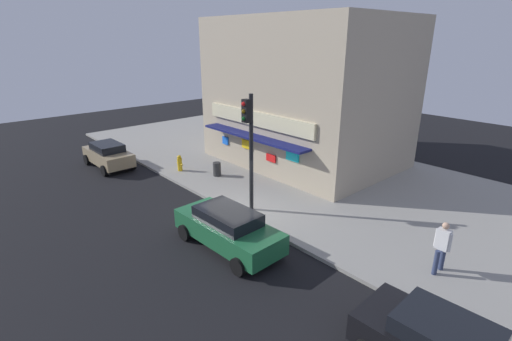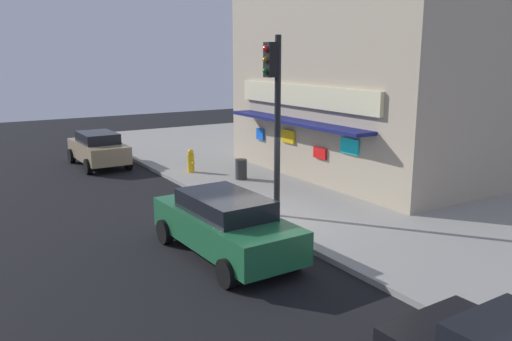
# 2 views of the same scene
# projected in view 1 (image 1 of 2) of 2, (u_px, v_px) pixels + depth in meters

# --- Properties ---
(ground_plane) EXTENTS (58.73, 58.73, 0.00)m
(ground_plane) POSITION_uv_depth(u_px,v_px,m) (239.00, 218.00, 16.39)
(ground_plane) COLOR black
(sidewalk) EXTENTS (39.16, 12.96, 0.15)m
(sidewalk) POSITION_uv_depth(u_px,v_px,m) (330.00, 181.00, 20.43)
(sidewalk) COLOR gray
(sidewalk) RESTS_ON ground_plane
(corner_building) EXTENTS (10.67, 8.70, 8.47)m
(corner_building) POSITION_uv_depth(u_px,v_px,m) (306.00, 92.00, 22.28)
(corner_building) COLOR tan
(corner_building) RESTS_ON sidewalk
(traffic_light) EXTENTS (0.32, 0.58, 5.19)m
(traffic_light) POSITION_uv_depth(u_px,v_px,m) (249.00, 139.00, 15.67)
(traffic_light) COLOR black
(traffic_light) RESTS_ON sidewalk
(fire_hydrant) EXTENTS (0.52, 0.28, 0.94)m
(fire_hydrant) POSITION_uv_depth(u_px,v_px,m) (180.00, 163.00, 21.59)
(fire_hydrant) COLOR gold
(fire_hydrant) RESTS_ON sidewalk
(trash_can) EXTENTS (0.44, 0.44, 0.77)m
(trash_can) POSITION_uv_depth(u_px,v_px,m) (217.00, 169.00, 20.83)
(trash_can) COLOR #2D2D2D
(trash_can) RESTS_ON sidewalk
(pedestrian) EXTENTS (0.55, 0.60, 1.82)m
(pedestrian) POSITION_uv_depth(u_px,v_px,m) (442.00, 245.00, 12.03)
(pedestrian) COLOR navy
(pedestrian) RESTS_ON sidewalk
(parked_car_tan) EXTENTS (3.95, 1.96, 1.49)m
(parked_car_tan) POSITION_uv_depth(u_px,v_px,m) (108.00, 155.00, 22.54)
(parked_car_tan) COLOR #9E8966
(parked_car_tan) RESTS_ON ground_plane
(parked_car_green) EXTENTS (4.59, 2.12, 1.53)m
(parked_car_green) POSITION_uv_depth(u_px,v_px,m) (228.00, 228.00, 13.84)
(parked_car_green) COLOR #1E6038
(parked_car_green) RESTS_ON ground_plane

